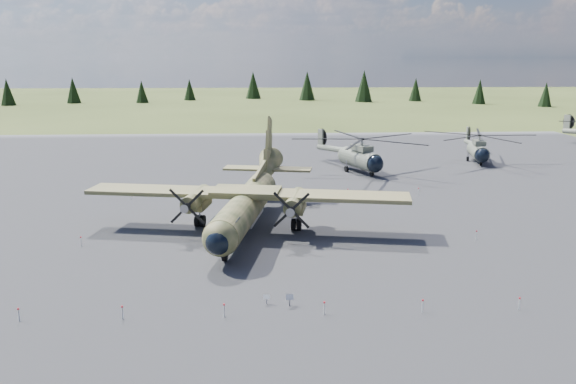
{
  "coord_description": "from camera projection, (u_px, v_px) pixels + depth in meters",
  "views": [
    {
      "loc": [
        -1.74,
        -44.52,
        15.1
      ],
      "look_at": [
        0.59,
        2.0,
        3.92
      ],
      "focal_mm": 35.0,
      "sensor_mm": 36.0,
      "label": 1
    }
  ],
  "objects": [
    {
      "name": "helicopter_near",
      "position": [
        360.0,
        148.0,
        74.98
      ],
      "size": [
        24.35,
        24.35,
        4.74
      ],
      "rotation": [
        0.0,
        0.0,
        0.39
      ],
      "color": "slate",
      "rests_on": "ground"
    },
    {
      "name": "ground",
      "position": [
        282.0,
        243.0,
        46.85
      ],
      "size": [
        500.0,
        500.0,
        0.0
      ],
      "primitive_type": "plane",
      "color": "#59652D",
      "rests_on": "ground"
    },
    {
      "name": "barrier_fence",
      "position": [
        277.0,
        238.0,
        46.63
      ],
      "size": [
        33.12,
        29.62,
        0.85
      ],
      "color": "silver",
      "rests_on": "ground"
    },
    {
      "name": "transport_plane",
      "position": [
        248.0,
        198.0,
        50.81
      ],
      "size": [
        28.77,
        25.89,
        9.48
      ],
      "rotation": [
        0.0,
        0.0,
        -0.18
      ],
      "color": "#3C4324",
      "rests_on": "ground"
    },
    {
      "name": "apron",
      "position": [
        278.0,
        211.0,
        56.56
      ],
      "size": [
        120.0,
        120.0,
        0.04
      ],
      "primitive_type": "cube",
      "color": "slate",
      "rests_on": "ground"
    },
    {
      "name": "helicopter_mid",
      "position": [
        479.0,
        142.0,
        82.2
      ],
      "size": [
        19.42,
        20.77,
        4.22
      ],
      "rotation": [
        0.0,
        0.0,
        -0.19
      ],
      "color": "slate",
      "rests_on": "ground"
    },
    {
      "name": "info_placard_right",
      "position": [
        290.0,
        298.0,
        34.91
      ],
      "size": [
        0.52,
        0.27,
        0.78
      ],
      "rotation": [
        0.0,
        0.0,
        0.12
      ],
      "color": "gray",
      "rests_on": "ground"
    },
    {
      "name": "info_placard_left",
      "position": [
        267.0,
        298.0,
        35.18
      ],
      "size": [
        0.43,
        0.25,
        0.64
      ],
      "rotation": [
        0.0,
        0.0,
        -0.2
      ],
      "color": "gray",
      "rests_on": "ground"
    },
    {
      "name": "treeline",
      "position": [
        334.0,
        191.0,
        44.79
      ],
      "size": [
        344.19,
        342.84,
        10.9
      ],
      "color": "black",
      "rests_on": "ground"
    }
  ]
}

